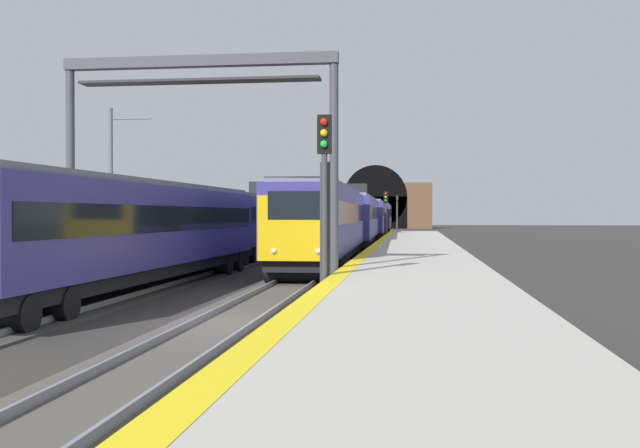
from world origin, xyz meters
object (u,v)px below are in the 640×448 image
(overhead_signal_gantry, at_px, (199,115))
(catenary_mast_near, at_px, (112,183))
(train_adjacent_platform, at_px, (264,222))
(train_main_approaching, at_px, (364,218))
(railway_signal_near, at_px, (324,192))
(railway_signal_mid, at_px, (386,212))
(railway_signal_far, at_px, (397,210))

(overhead_signal_gantry, relative_size, catenary_mast_near, 1.07)
(train_adjacent_platform, xyz_separation_m, catenary_mast_near, (-6.68, 7.03, 2.18))
(train_adjacent_platform, distance_m, catenary_mast_near, 9.94)
(train_main_approaching, bearing_deg, overhead_signal_gantry, -4.55)
(railway_signal_near, bearing_deg, railway_signal_mid, -180.00)
(railway_signal_mid, bearing_deg, catenary_mast_near, -27.71)
(train_adjacent_platform, distance_m, railway_signal_far, 66.16)
(railway_signal_near, bearing_deg, train_adjacent_platform, -164.55)
(railway_signal_near, xyz_separation_m, railway_signal_mid, (44.53, 0.00, -0.38))
(train_main_approaching, height_order, railway_signal_near, railway_signal_near)
(train_main_approaching, bearing_deg, train_adjacent_platform, -15.62)
(railway_signal_far, height_order, overhead_signal_gantry, overhead_signal_gantry)
(railway_signal_near, xyz_separation_m, catenary_mast_near, (18.11, 13.88, 1.10))
(train_main_approaching, bearing_deg, catenary_mast_near, -25.98)
(railway_signal_mid, bearing_deg, overhead_signal_gantry, -5.98)
(overhead_signal_gantry, xyz_separation_m, catenary_mast_near, (15.27, 9.51, -1.44))
(train_adjacent_platform, relative_size, railway_signal_mid, 13.51)
(train_main_approaching, height_order, overhead_signal_gantry, overhead_signal_gantry)
(train_adjacent_platform, bearing_deg, train_main_approaching, 166.95)
(railway_signal_far, bearing_deg, train_adjacent_platform, -5.94)
(overhead_signal_gantry, bearing_deg, railway_signal_far, -2.85)
(railway_signal_near, distance_m, railway_signal_far, 90.59)
(train_adjacent_platform, xyz_separation_m, railway_signal_mid, (19.74, -6.85, 0.69))
(railway_signal_mid, bearing_deg, train_adjacent_platform, -19.14)
(train_main_approaching, xyz_separation_m, railway_signal_near, (-43.96, -1.89, 0.93))
(train_main_approaching, bearing_deg, railway_signal_near, 1.36)
(railway_signal_near, bearing_deg, catenary_mast_near, -142.54)
(train_main_approaching, relative_size, railway_signal_near, 14.45)
(train_main_approaching, xyz_separation_m, catenary_mast_near, (-25.85, 11.99, 2.03))
(railway_signal_near, height_order, railway_signal_far, railway_signal_far)
(train_adjacent_platform, height_order, railway_signal_mid, train_adjacent_platform)
(train_main_approaching, relative_size, train_adjacent_platform, 1.23)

